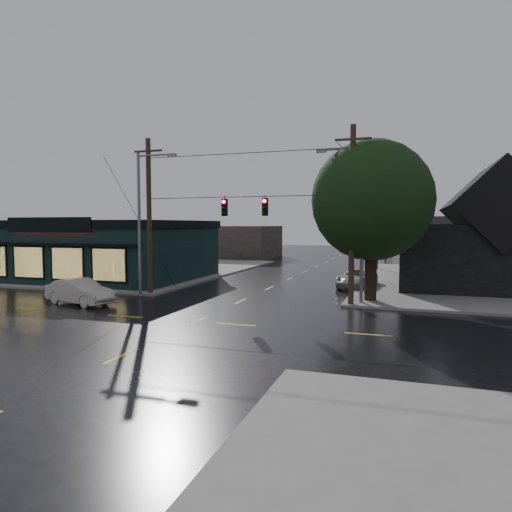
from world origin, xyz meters
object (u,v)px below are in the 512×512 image
(corner_tree, at_px, (372,201))
(utility_pole_ne, at_px, (351,306))
(utility_pole_nw, at_px, (150,295))
(sedan_cream, at_px, (80,292))
(suv_silver, at_px, (357,278))

(corner_tree, xyz_separation_m, utility_pole_ne, (-0.94, -1.67, -6.03))
(utility_pole_ne, bearing_deg, corner_tree, 60.59)
(utility_pole_ne, bearing_deg, utility_pole_nw, 180.00)
(corner_tree, distance_m, sedan_cream, 17.86)
(utility_pole_ne, xyz_separation_m, sedan_cream, (-15.02, -4.32, 0.74))
(utility_pole_ne, bearing_deg, sedan_cream, -163.96)
(utility_pole_nw, height_order, suv_silver, utility_pole_nw)
(utility_pole_nw, bearing_deg, corner_tree, 6.85)
(utility_pole_ne, distance_m, sedan_cream, 15.65)
(utility_pole_nw, xyz_separation_m, suv_silver, (12.50, 7.94, 0.70))
(corner_tree, height_order, sedan_cream, corner_tree)
(corner_tree, relative_size, sedan_cream, 2.12)
(utility_pole_ne, relative_size, sedan_cream, 2.27)
(corner_tree, distance_m, utility_pole_ne, 6.33)
(utility_pole_nw, xyz_separation_m, sedan_cream, (-2.02, -4.32, 0.74))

